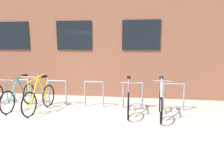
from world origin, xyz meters
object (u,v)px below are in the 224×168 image
(bicycle_yellow, at_px, (40,98))
(bicycle_pink, at_px, (129,100))
(bicycle_teal, at_px, (19,96))
(bicycle_silver, at_px, (161,103))

(bicycle_yellow, relative_size, bicycle_pink, 1.00)
(bicycle_pink, bearing_deg, bicycle_teal, 179.90)
(bicycle_pink, distance_m, bicycle_silver, 0.89)
(bicycle_teal, height_order, bicycle_yellow, bicycle_yellow)
(bicycle_yellow, bearing_deg, bicycle_pink, 3.95)
(bicycle_pink, relative_size, bicycle_silver, 1.04)
(bicycle_yellow, height_order, bicycle_pink, bicycle_yellow)
(bicycle_yellow, relative_size, bicycle_silver, 1.04)
(bicycle_teal, xyz_separation_m, bicycle_silver, (4.22, -0.17, 0.01))
(bicycle_pink, xyz_separation_m, bicycle_silver, (0.88, -0.17, -0.01))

